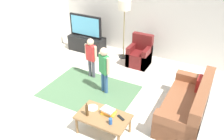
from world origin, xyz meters
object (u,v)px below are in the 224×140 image
object	(u,v)px
soda_can	(110,121)
tv_remote	(121,118)
armchair	(140,55)
book_stack	(108,111)
couch	(189,107)
coffee_table	(103,118)
child_center	(104,66)
child_near_tv	(91,55)
bottle	(87,110)
floor_lamp	(125,8)
plate	(92,108)
tv_stand	(87,44)
tv	(86,26)

from	to	relation	value
soda_can	tv_remote	bearing A→B (deg)	65.56
armchair	book_stack	size ratio (longest dim) A/B	3.07
couch	coffee_table	size ratio (longest dim) A/B	1.80
book_stack	armchair	bearing A→B (deg)	99.61
armchair	coffee_table	bearing A→B (deg)	-81.69
coffee_table	book_stack	size ratio (longest dim) A/B	3.41
child_center	book_stack	size ratio (longest dim) A/B	4.04
child_near_tv	bottle	xyz separation A→B (m)	(1.02, -1.78, -0.13)
coffee_table	couch	bearing A→B (deg)	41.42
floor_lamp	child_near_tv	world-z (taller)	floor_lamp
armchair	plate	xyz separation A→B (m)	(0.12, -2.80, 0.13)
tv_remote	soda_can	distance (m)	0.25
bottle	tv_remote	bearing A→B (deg)	20.14
bottle	coffee_table	bearing A→B (deg)	23.20
coffee_table	book_stack	distance (m)	0.16
couch	soda_can	bearing A→B (deg)	-130.76
book_stack	bottle	size ratio (longest dim) A/B	1.03
tv_stand	child_center	bearing A→B (deg)	-46.73
soda_can	couch	bearing A→B (deg)	49.24
couch	floor_lamp	world-z (taller)	floor_lamp
tv_remote	child_center	bearing A→B (deg)	157.36
floor_lamp	child_center	size ratio (longest dim) A/B	1.50
armchair	bottle	distance (m)	3.03
coffee_table	book_stack	world-z (taller)	book_stack
armchair	child_near_tv	bearing A→B (deg)	-125.30
couch	plate	xyz separation A→B (m)	(-1.65, -1.09, 0.14)
tv	book_stack	size ratio (longest dim) A/B	3.76
armchair	book_stack	world-z (taller)	armchair
child_near_tv	tv_remote	xyz separation A→B (m)	(1.62, -1.56, -0.24)
soda_can	bottle	bearing A→B (deg)	180.00
bottle	tv_remote	size ratio (longest dim) A/B	1.67
tv_stand	plate	distance (m)	3.47
bottle	child_center	bearing A→B (deg)	105.78
floor_lamp	bottle	size ratio (longest dim) A/B	6.27
tv_remote	plate	world-z (taller)	plate
floor_lamp	coffee_table	bearing A→B (deg)	-71.36
armchair	tv_stand	bearing A→B (deg)	178.78
child_center	tv_remote	xyz separation A→B (m)	(0.98, -1.12, -0.28)
book_stack	floor_lamp	bearing A→B (deg)	110.12
coffee_table	tv_remote	world-z (taller)	tv_remote
couch	armchair	distance (m)	2.46
armchair	child_near_tv	distance (m)	1.56
plate	child_center	bearing A→B (deg)	107.77
couch	child_center	xyz separation A→B (m)	(-2.01, 0.02, 0.42)
tv_stand	child_near_tv	bearing A→B (deg)	-52.57
tv_stand	coffee_table	world-z (taller)	tv_stand
bottle	plate	world-z (taller)	bottle
book_stack	coffee_table	bearing A→B (deg)	-112.78
tv	soda_can	xyz separation A→B (m)	(2.50, -3.04, -0.37)
armchair	floor_lamp	world-z (taller)	floor_lamp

